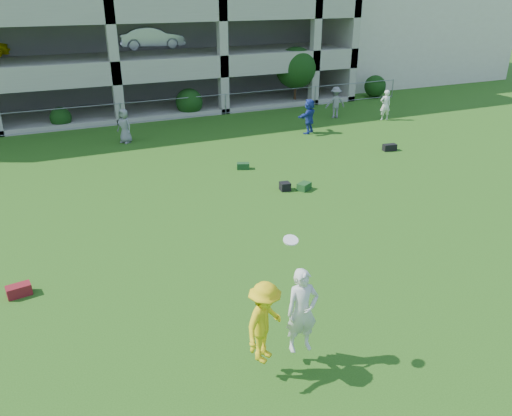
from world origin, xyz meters
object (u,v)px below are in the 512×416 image
stucco_building (378,11)px  bystander_c (124,126)px  bystander_e (385,105)px  frisbee_contest (277,319)px  bystander_d (309,116)px  bystander_f (335,102)px  crate_d (285,186)px  parking_garage (86,1)px

stucco_building → bystander_c: 26.90m
bystander_c → bystander_e: bystander_e is taller
bystander_e → frisbee_contest: (-14.40, -15.40, 0.37)m
bystander_c → bystander_d: size_ratio=0.93×
stucco_building → bystander_e: 17.33m
bystander_c → bystander_d: (8.80, -2.10, 0.06)m
bystander_e → bystander_d: bearing=19.3°
bystander_f → crate_d: (-7.69, -8.73, -0.72)m
bystander_e → parking_garage: bearing=-33.0°
crate_d → frisbee_contest: size_ratio=0.14×
stucco_building → frisbee_contest: bearing=-129.1°
bystander_c → bystander_f: size_ratio=0.93×
bystander_c → parking_garage: 13.26m
bystander_d → crate_d: size_ratio=4.94×
bystander_f → bystander_d: bearing=47.9°
stucco_building → crate_d: stucco_building is taller
bystander_e → bystander_f: bystander_f is taller
frisbee_contest → bystander_f: bearing=54.4°
bystander_e → crate_d: bystander_e is taller
bystander_d → bystander_f: bearing=-178.6°
crate_d → parking_garage: parking_garage is taller
bystander_e → bystander_f: bearing=-23.1°
bystander_d → parking_garage: (-8.35, 14.28, 5.15)m
crate_d → parking_garage: 21.90m
bystander_c → crate_d: 9.54m
bystander_d → bystander_e: 5.26m
stucco_building → bystander_c: bearing=-152.0°
bystander_e → frisbee_contest: frisbee_contest is taller
frisbee_contest → parking_garage: parking_garage is taller
crate_d → frisbee_contest: frisbee_contest is taller
stucco_building → parking_garage: (-23.01, -0.30, 1.01)m
bystander_d → frisbee_contest: frisbee_contest is taller
bystander_c → parking_garage: bearing=142.0°
bystander_e → crate_d: (-9.93, -7.15, -0.68)m
bystander_e → parking_garage: parking_garage is taller
frisbee_contest → parking_garage: 29.44m
bystander_c → bystander_e: size_ratio=0.97×
bystander_c → crate_d: bearing=-10.5°
bystander_e → stucco_building: bearing=-111.9°
stucco_building → crate_d: (-19.36, -21.08, -4.85)m
parking_garage → bystander_c: bearing=-92.1°
stucco_building → parking_garage: size_ratio=0.53×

